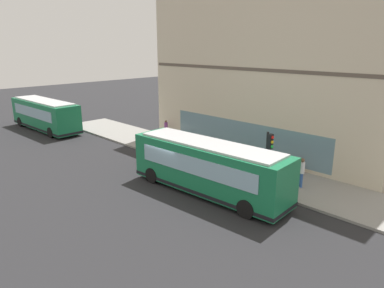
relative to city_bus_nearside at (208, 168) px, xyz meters
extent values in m
plane|color=#262628|center=(-0.36, 2.64, -1.55)|extent=(120.00, 120.00, 0.00)
cube|color=gray|center=(4.56, 2.64, -1.48)|extent=(4.63, 40.00, 0.15)
cube|color=beige|center=(11.14, 2.64, 4.56)|extent=(8.55, 20.09, 12.23)
cube|color=brown|center=(7.02, 2.64, 5.17)|extent=(0.36, 19.69, 0.24)
cube|color=slate|center=(6.92, 2.64, 0.05)|extent=(0.12, 14.06, 2.40)
cube|color=#197247|center=(0.00, -0.02, 0.05)|extent=(3.08, 10.13, 2.70)
cube|color=silver|center=(0.00, -0.02, 1.46)|extent=(2.64, 9.11, 0.12)
cube|color=#8CB2C6|center=(-0.29, 4.96, 0.50)|extent=(2.20, 0.21, 1.20)
cube|color=#8CB2C6|center=(1.27, 0.06, 0.45)|extent=(0.54, 8.19, 1.00)
cube|color=#8CB2C6|center=(-1.27, -0.09, 0.45)|extent=(0.54, 8.19, 1.00)
cube|color=black|center=(0.00, -0.02, -1.12)|extent=(3.12, 10.17, 0.20)
cylinder|color=black|center=(0.94, 3.65, -1.05)|extent=(0.36, 1.02, 1.00)
cylinder|color=black|center=(-1.36, 3.51, -1.05)|extent=(0.36, 1.02, 1.00)
cylinder|color=black|center=(1.35, -3.34, -1.05)|extent=(0.36, 1.02, 1.00)
cylinder|color=black|center=(-0.95, -3.48, -1.05)|extent=(0.36, 1.02, 1.00)
cube|color=#197247|center=(-0.09, 22.37, 0.05)|extent=(2.88, 10.09, 2.70)
cube|color=silver|center=(-0.09, 22.37, 1.46)|extent=(2.46, 9.07, 0.12)
cube|color=#8CB2C6|center=(-0.28, 27.34, 0.50)|extent=(2.20, 0.16, 1.20)
cube|color=#8CB2C6|center=(1.17, 22.42, 0.45)|extent=(0.37, 8.20, 1.00)
cube|color=#8CB2C6|center=(-1.36, 22.32, 0.45)|extent=(0.37, 8.20, 1.00)
cube|color=black|center=(-0.09, 22.37, -1.12)|extent=(2.92, 10.13, 0.20)
cylinder|color=black|center=(0.92, 26.01, -1.05)|extent=(0.34, 1.01, 1.00)
cylinder|color=black|center=(-1.38, 25.92, -1.05)|extent=(0.34, 1.01, 1.00)
cylinder|color=black|center=(1.18, 19.01, -1.05)|extent=(0.34, 1.01, 1.00)
cylinder|color=black|center=(-1.11, 18.93, -1.05)|extent=(0.34, 1.01, 1.00)
cylinder|color=black|center=(2.86, -2.05, 0.30)|extent=(0.14, 0.14, 3.41)
cube|color=black|center=(2.86, -2.24, 1.45)|extent=(0.32, 0.24, 0.90)
sphere|color=red|center=(2.86, -2.37, 1.73)|extent=(0.20, 0.20, 0.20)
sphere|color=yellow|center=(2.86, -2.37, 1.45)|extent=(0.20, 0.20, 0.20)
sphere|color=green|center=(2.86, -2.37, 1.17)|extent=(0.20, 0.20, 0.20)
cylinder|color=gold|center=(5.52, 2.14, -1.13)|extent=(0.24, 0.24, 0.55)
sphere|color=gold|center=(5.52, 2.14, -0.77)|extent=(0.22, 0.22, 0.22)
cylinder|color=gold|center=(5.52, 1.97, -1.08)|extent=(0.10, 0.12, 0.10)
cylinder|color=gold|center=(5.69, 2.14, -1.08)|extent=(0.12, 0.10, 0.10)
cylinder|color=silver|center=(4.16, 1.86, -0.97)|extent=(0.14, 0.14, 0.88)
cylinder|color=silver|center=(4.01, 1.96, -0.97)|extent=(0.14, 0.14, 0.88)
cylinder|color=#3359A5|center=(4.09, 1.91, -0.18)|extent=(0.32, 0.32, 0.69)
sphere|color=brown|center=(4.09, 1.91, 0.28)|extent=(0.24, 0.24, 0.24)
cylinder|color=#99994C|center=(3.91, 4.05, -1.01)|extent=(0.14, 0.14, 0.78)
cylinder|color=#99994C|center=(4.05, 3.94, -1.01)|extent=(0.14, 0.14, 0.78)
cylinder|color=#3F8C4C|center=(3.98, 3.99, -0.32)|extent=(0.32, 0.32, 0.62)
sphere|color=tan|center=(3.98, 3.99, 0.10)|extent=(0.21, 0.21, 0.21)
cylinder|color=#3359A5|center=(4.39, -3.56, -0.96)|extent=(0.14, 0.14, 0.88)
cylinder|color=#3359A5|center=(4.27, -3.69, -0.96)|extent=(0.14, 0.14, 0.88)
cylinder|color=silver|center=(4.33, -3.62, -0.18)|extent=(0.32, 0.32, 0.70)
sphere|color=brown|center=(4.33, -3.62, 0.29)|extent=(0.24, 0.24, 0.24)
cylinder|color=#3F8C4C|center=(6.21, 11.06, -1.01)|extent=(0.14, 0.14, 0.79)
cylinder|color=#3F8C4C|center=(6.30, 10.90, -1.01)|extent=(0.14, 0.14, 0.79)
cylinder|color=#8C3F8C|center=(6.26, 10.98, -0.31)|extent=(0.32, 0.32, 0.62)
sphere|color=brown|center=(6.26, 10.98, 0.11)|extent=(0.21, 0.21, 0.21)
cube|color=#BF3F19|center=(6.25, -2.10, -0.95)|extent=(0.44, 0.40, 0.90)
cube|color=#8CB2C6|center=(6.25, -2.31, -0.77)|extent=(0.35, 0.03, 0.30)
camera|label=1|loc=(-14.10, -12.81, 6.87)|focal=32.58mm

